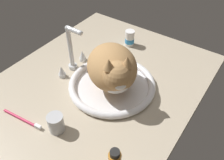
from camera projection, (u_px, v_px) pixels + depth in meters
The scene contains 7 objects.
countertop at pixel (99, 84), 107.40cm from camera, with size 101.42×81.44×3.00cm, color #B7A88E.
sink_basin at pixel (112, 85), 103.08cm from camera, with size 37.10×37.10×2.98cm.
faucet at pixel (72, 53), 107.26cm from camera, with size 17.55×9.99×22.44cm.
cat at pixel (113, 69), 94.78cm from camera, with size 32.09×33.06×20.03cm.
metal_jar at pixel (56, 123), 85.19cm from camera, with size 5.85×5.85×7.21cm.
pill_bottle at pixel (130, 39), 124.93cm from camera, with size 4.87×4.87×8.29cm.
toothbrush at pixel (23, 119), 90.21cm from camera, with size 3.06×18.30×1.70cm.
Camera 1 is at (-60.65, -49.18, 75.48)cm, focal length 38.72 mm.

